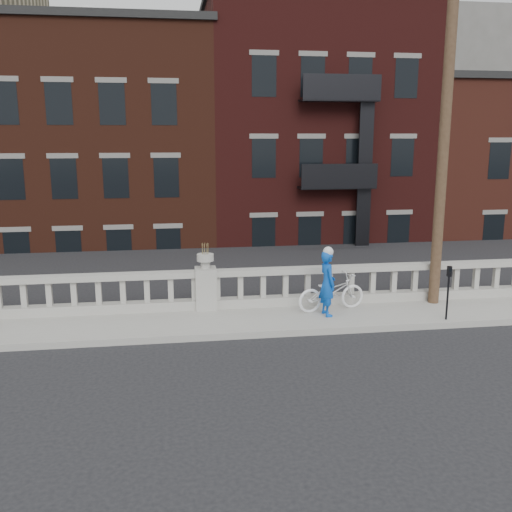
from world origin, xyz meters
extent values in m
plane|color=black|center=(0.00, 0.00, 0.00)|extent=(120.00, 120.00, 0.00)
cube|color=#98968D|center=(0.00, 3.00, 0.07)|extent=(32.00, 2.20, 0.15)
cube|color=#98968D|center=(0.00, 3.95, 0.28)|extent=(28.00, 0.34, 0.25)
cube|color=#98968D|center=(0.00, 3.95, 1.10)|extent=(28.00, 0.34, 0.16)
cube|color=#98968D|center=(0.00, 3.95, 0.70)|extent=(0.55, 0.55, 1.10)
cylinder|color=#98968D|center=(0.00, 3.95, 1.35)|extent=(0.24, 0.24, 0.20)
cylinder|color=#98968D|center=(0.00, 3.95, 1.53)|extent=(0.44, 0.44, 0.18)
cube|color=#605E59|center=(0.00, 4.30, -2.42)|extent=(36.00, 0.50, 5.15)
cube|color=black|center=(0.00, 25.95, -5.25)|extent=(80.00, 44.00, 0.50)
cube|color=#595651|center=(-2.00, 8.45, -3.00)|extent=(16.00, 7.00, 4.00)
cube|color=#595651|center=(22.00, 32.95, 4.00)|extent=(14.00, 14.00, 18.00)
cube|color=#421D12|center=(-4.00, 19.95, 2.00)|extent=(10.00, 14.00, 14.00)
cube|color=black|center=(-4.00, 19.95, 9.15)|extent=(10.30, 14.30, 0.30)
cube|color=#3C1210|center=(6.00, 19.95, 2.75)|extent=(10.00, 14.00, 15.50)
cube|color=black|center=(6.00, 19.95, 10.65)|extent=(10.30, 14.30, 0.30)
cube|color=#57241A|center=(16.00, 19.95, 1.00)|extent=(10.00, 14.00, 12.00)
cube|color=black|center=(16.00, 19.95, 7.15)|extent=(10.30, 14.30, 0.30)
cylinder|color=#422D1E|center=(6.20, 3.60, 5.15)|extent=(0.28, 0.28, 10.00)
cylinder|color=black|center=(5.85, 2.15, 0.70)|extent=(0.05, 0.05, 1.10)
cube|color=black|center=(5.85, 2.15, 1.38)|extent=(0.10, 0.08, 0.26)
cube|color=black|center=(5.85, 2.10, 1.42)|extent=(0.06, 0.01, 0.08)
imported|color=white|center=(3.23, 3.33, 0.64)|extent=(1.96, 1.02, 0.98)
imported|color=blue|center=(3.00, 2.94, 0.98)|extent=(0.48, 0.65, 1.67)
camera|label=1|loc=(-0.82, -10.55, 4.65)|focal=40.00mm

